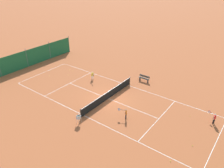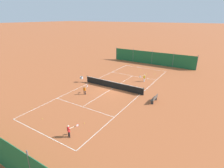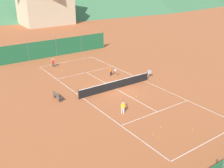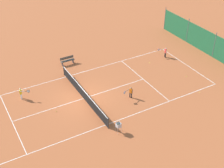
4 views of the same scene
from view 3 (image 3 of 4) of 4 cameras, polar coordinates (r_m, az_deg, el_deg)
The scene contains 18 objects.
ground_plane at distance 28.50m, azimuth 0.84°, elevation -1.05°, with size 600.00×600.00×0.00m, color #A8542D.
court_line_markings at distance 28.50m, azimuth 0.84°, elevation -1.05°, with size 8.25×23.85×0.01m.
tennis_net at distance 28.31m, azimuth 0.84°, elevation -0.12°, with size 9.18×0.08×1.06m.
windscreen_fence_far at distance 41.00m, azimuth -12.04°, elevation 7.75°, with size 17.28×0.08×2.90m.
player_far_baseline at distance 23.32m, azimuth 2.39°, elevation -4.90°, with size 0.73×0.83×1.12m.
player_near_baseline at distance 32.10m, azimuth -0.15°, elevation 2.96°, with size 0.37×0.99×1.11m.
player_far_service at distance 36.18m, azimuth -12.68°, elevation 4.69°, with size 0.64×0.90×1.14m.
tennis_ball_near_corner at distance 26.79m, azimuth 5.33°, elevation -2.68°, with size 0.07×0.07×0.07m, color #CCE033.
tennis_ball_service_box at distance 34.59m, azimuth -10.83°, elevation 2.91°, with size 0.07×0.07×0.07m, color #CCE033.
tennis_ball_by_net_left at distance 21.83m, azimuth 10.53°, elevation -9.24°, with size 0.07×0.07×0.07m, color #CCE033.
tennis_ball_by_net_right at distance 20.86m, azimuth 8.81°, elevation -10.75°, with size 0.07×0.07×0.07m, color #CCE033.
tennis_ball_alley_right at distance 37.63m, azimuth -6.32°, elevation 4.78°, with size 0.07×0.07×0.07m, color #CCE033.
tennis_ball_mid_court at distance 22.13m, azimuth 17.09°, elevation -9.46°, with size 0.07×0.07×0.07m, color #CCE033.
tennis_ball_alley_left at distance 20.56m, azimuth 10.04°, elevation -11.39°, with size 0.07×0.07×0.07m, color #CCE033.
tennis_ball_far_corner at distance 38.28m, azimuth -2.13°, elevation 5.21°, with size 0.07×0.07×0.07m, color #CCE033.
ball_hopper at distance 31.76m, azimuth 8.13°, elevation 2.51°, with size 0.36×0.36×0.89m.
courtside_bench at distance 26.39m, azimuth -11.86°, elevation -2.49°, with size 0.36×1.50×0.84m.
alpine_chalet at distance 69.96m, azimuth -14.42°, elevation 17.24°, with size 13.00×10.00×11.20m.
Camera 3 is at (-15.33, -21.17, 11.36)m, focal length 42.00 mm.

